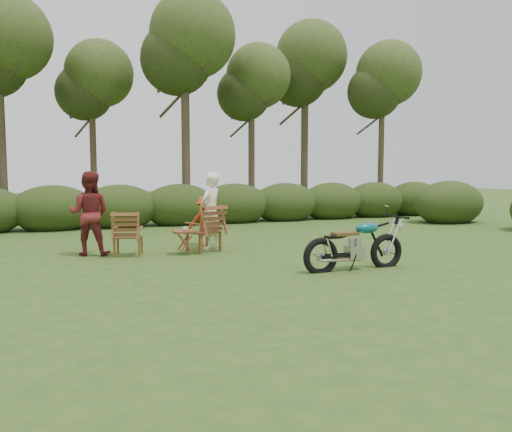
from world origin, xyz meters
name	(u,v)px	position (x,y,z in m)	size (l,w,h in m)	color
ground	(306,274)	(0.00, 0.00, 0.00)	(80.00, 80.00, 0.00)	#254617
tree_line	(187,114)	(0.50, 9.74, 3.81)	(22.52, 11.62, 8.14)	#372D1E
motorcycle	(354,269)	(1.02, 0.03, 0.00)	(1.98, 0.76, 1.13)	#0B929B
lawn_chair_right	(204,251)	(-0.92, 3.14, 0.00)	(0.72, 0.72, 1.04)	#602F18
lawn_chair_left	(129,255)	(-2.57, 3.26, 0.00)	(0.65, 0.65, 0.95)	#5B3616
side_table	(185,242)	(-1.42, 2.89, 0.26)	(0.51, 0.43, 0.52)	brown
cup	(185,229)	(-1.42, 2.85, 0.57)	(0.11, 0.11, 0.09)	beige
adult_a	(211,249)	(-0.69, 3.33, 0.00)	(0.65, 0.43, 1.78)	#EEE7C4
adult_b	(91,255)	(-3.33, 3.58, 0.00)	(0.88, 0.68, 1.80)	maroon
child	(205,245)	(-0.64, 4.01, 0.00)	(0.77, 0.44, 1.19)	red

